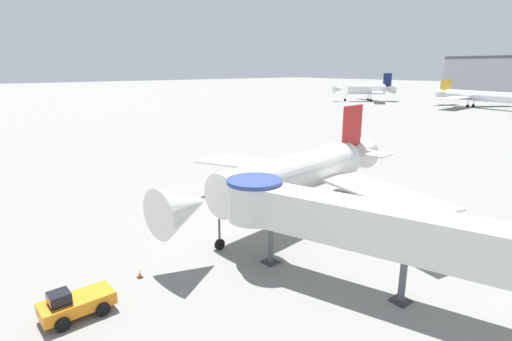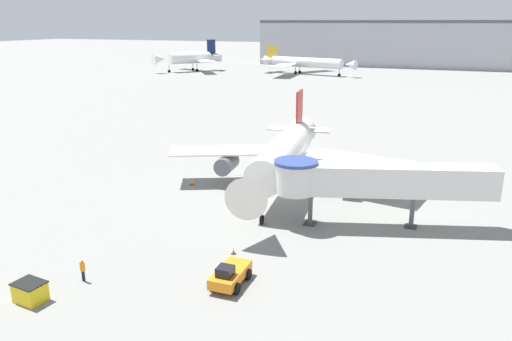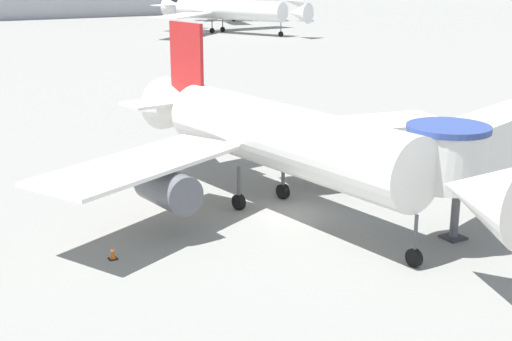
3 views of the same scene
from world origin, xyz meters
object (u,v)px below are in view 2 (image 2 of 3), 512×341
main_airplane (284,155)px  pushback_tug_orange (230,275)px  ground_crew_marshaller (83,269)px  background_jet_navy_tail (191,58)px  background_jet_gold_tail (304,62)px  jet_bridge (368,179)px  traffic_cone_near_nose (233,251)px  traffic_cone_port_wing (192,182)px  service_container_yellow (30,292)px

main_airplane → pushback_tug_orange: bearing=-88.6°
ground_crew_marshaller → background_jet_navy_tail: bearing=-55.4°
main_airplane → pushback_tug_orange: 22.10m
background_jet_navy_tail → background_jet_gold_tail: (43.58, 6.01, -0.87)m
main_airplane → background_jet_navy_tail: bearing=115.9°
jet_bridge → traffic_cone_near_nose: 14.38m
jet_bridge → pushback_tug_orange: jet_bridge is taller
traffic_cone_port_wing → background_jet_gold_tail: 131.94m
main_airplane → traffic_cone_port_wing: 11.65m
traffic_cone_port_wing → ground_crew_marshaller: (3.56, -23.31, 0.69)m
main_airplane → service_container_yellow: 30.27m
main_airplane → background_jet_gold_tail: size_ratio=0.76×
background_jet_gold_tail → ground_crew_marshaller: bearing=-156.2°
jet_bridge → traffic_cone_near_nose: size_ratio=33.15×
pushback_tug_orange → traffic_cone_port_wing: (-13.98, 19.75, -0.50)m
main_airplane → ground_crew_marshaller: main_airplane is taller
jet_bridge → service_container_yellow: bearing=-148.8°
main_airplane → service_container_yellow: (-8.76, -28.74, -3.61)m
service_container_yellow → background_jet_navy_tail: (-70.14, 150.47, 4.45)m
ground_crew_marshaller → background_jet_gold_tail: bearing=-71.0°
pushback_tug_orange → background_jet_navy_tail: bearing=118.8°
pushback_tug_orange → background_jet_navy_tail: size_ratio=0.16×
main_airplane → traffic_cone_port_wing: bearing=-177.3°
main_airplane → traffic_cone_near_nose: (1.33, -16.83, -4.04)m
pushback_tug_orange → jet_bridge: bearing=62.6°
jet_bridge → background_jet_gold_tail: 142.05m
traffic_cone_port_wing → traffic_cone_near_nose: (12.12, -14.98, -0.06)m
main_airplane → traffic_cone_near_nose: main_airplane is taller
ground_crew_marshaller → jet_bridge: bearing=-125.4°
jet_bridge → pushback_tug_orange: 17.04m
traffic_cone_near_nose → background_jet_gold_tail: 149.19m
traffic_cone_port_wing → traffic_cone_near_nose: traffic_cone_port_wing is taller
main_airplane → traffic_cone_port_wing: size_ratio=40.24×
traffic_cone_near_nose → main_airplane: bearing=94.5°
main_airplane → ground_crew_marshaller: bearing=-113.0°
traffic_cone_port_wing → background_jet_gold_tail: size_ratio=0.02×
jet_bridge → background_jet_navy_tail: (-89.46, 128.42, 0.54)m
background_jet_gold_tail → background_jet_navy_tail: bearing=111.3°
pushback_tug_orange → traffic_cone_port_wing: size_ratio=5.77×
jet_bridge → background_jet_gold_tail: size_ratio=0.53×
jet_bridge → traffic_cone_near_nose: bearing=-150.0°
background_jet_gold_tail → traffic_cone_port_wing: bearing=-155.9°
jet_bridge → background_jet_gold_tail: bearing=91.3°
service_container_yellow → traffic_cone_port_wing: bearing=94.3°
jet_bridge → ground_crew_marshaller: bearing=-151.5°
main_airplane → traffic_cone_near_nose: bearing=-92.5°
pushback_tug_orange → background_jet_gold_tail: background_jet_gold_tail is taller
traffic_cone_port_wing → ground_crew_marshaller: 23.59m
ground_crew_marshaller → main_airplane: bearing=-97.4°
ground_crew_marshaller → background_jet_gold_tail: size_ratio=0.05×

